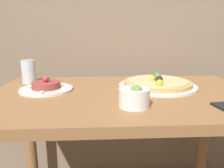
# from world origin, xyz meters

# --- Properties ---
(dining_table) EXTENTS (1.13, 0.69, 0.77)m
(dining_table) POSITION_xyz_m (0.00, 0.34, 0.64)
(dining_table) COLOR olive
(dining_table) RESTS_ON ground_plane
(pizza_plate) EXTENTS (0.35, 0.35, 0.06)m
(pizza_plate) POSITION_xyz_m (0.16, 0.43, 0.79)
(pizza_plate) COLOR white
(pizza_plate) RESTS_ON dining_table
(tartare_plate) EXTENTS (0.23, 0.23, 0.06)m
(tartare_plate) POSITION_xyz_m (-0.34, 0.40, 0.78)
(tartare_plate) COLOR white
(tartare_plate) RESTS_ON dining_table
(small_bowl) EXTENTS (0.10, 0.10, 0.08)m
(small_bowl) POSITION_xyz_m (0.01, 0.16, 0.81)
(small_bowl) COLOR white
(small_bowl) RESTS_ON dining_table
(drinking_glass) EXTENTS (0.07, 0.07, 0.11)m
(drinking_glass) POSITION_xyz_m (-0.46, 0.55, 0.83)
(drinking_glass) COLOR silver
(drinking_glass) RESTS_ON dining_table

